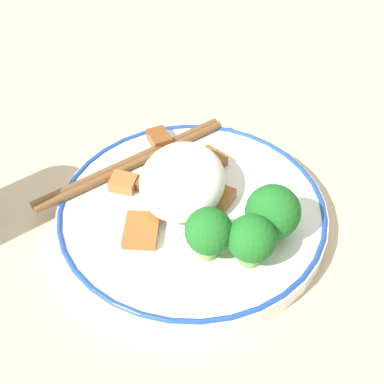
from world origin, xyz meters
name	(u,v)px	position (x,y,z in m)	size (l,w,h in m)	color
ground_plane	(192,220)	(0.00, 0.00, 0.00)	(3.00, 3.00, 0.00)	#C6B28E
plate	(192,212)	(0.00, 0.00, 0.01)	(0.25, 0.25, 0.02)	white
rice_mound	(182,180)	(-0.01, -0.01, 0.04)	(0.10, 0.08, 0.04)	white
broccoli_back_left	(209,232)	(0.05, 0.02, 0.05)	(0.04, 0.04, 0.05)	#72AD4C
broccoli_back_center	(252,239)	(0.05, 0.06, 0.04)	(0.04, 0.04, 0.05)	#72AD4C
broccoli_back_right	(273,212)	(0.02, 0.07, 0.05)	(0.05, 0.05, 0.05)	#72AD4C
meat_near_front	(217,197)	(-0.01, 0.02, 0.02)	(0.03, 0.03, 0.01)	#995B28
meat_near_left	(207,162)	(-0.06, 0.01, 0.02)	(0.04, 0.04, 0.01)	brown
meat_near_right	(153,184)	(-0.02, -0.04, 0.02)	(0.02, 0.03, 0.01)	brown
meat_near_back	(124,183)	(-0.02, -0.07, 0.02)	(0.02, 0.03, 0.01)	#9E6633
meat_on_rice_edge	(159,139)	(-0.09, -0.05, 0.02)	(0.03, 0.03, 0.01)	brown
meat_mid_left	(141,230)	(0.04, -0.04, 0.02)	(0.04, 0.03, 0.01)	#995B28
chopsticks	(133,162)	(-0.05, -0.07, 0.02)	(0.16, 0.16, 0.01)	brown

